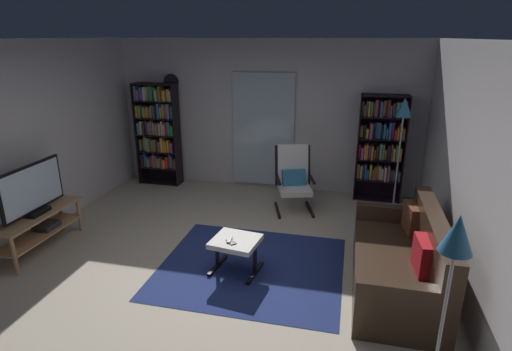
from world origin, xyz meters
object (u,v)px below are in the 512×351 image
Objects in this scene: tv_stand at (40,225)px; television at (32,191)px; ottoman at (236,245)px; tv_remote at (230,240)px; floor_lamp_by_sofa at (454,253)px; floor_lamp_by_shelf at (403,118)px; leather_sofa at (402,263)px; cell_phone at (231,242)px; wall_clock at (171,82)px; lounge_armchair at (294,177)px; bookshelf_near_sofa at (381,144)px; bookshelf_near_tv at (157,131)px.

television is at bearing -83.05° from tv_stand.
ottoman is 0.11m from tv_remote.
floor_lamp_by_sofa is 3.53m from floor_lamp_by_shelf.
leather_sofa is 1.86m from floor_lamp_by_sofa.
television reaches higher than cell_phone.
floor_lamp_by_sofa is 5.41× the size of wall_clock.
cell_phone is at bearing -101.04° from lounge_armchair.
wall_clock reaches higher than floor_lamp_by_sofa.
floor_lamp_by_sofa reaches higher than tv_remote.
wall_clock is at bearing 177.83° from bookshelf_near_sofa.
floor_lamp_by_shelf reaches higher than bookshelf_near_sofa.
floor_lamp_by_shelf reaches higher than tv_stand.
wall_clock is at bearing 118.43° from tv_remote.
ottoman is at bearing -133.23° from floor_lamp_by_shelf.
floor_lamp_by_sofa is at bearing -80.38° from cell_phone.
bookshelf_near_sofa is (4.29, 2.81, 0.15)m from television.
floor_lamp_by_shelf reaches higher than lounge_armchair.
lounge_armchair reaches higher than cell_phone.
lounge_armchair is 2.85m from wall_clock.
leather_sofa is 2.43m from lounge_armchair.
tv_stand is at bearing -155.25° from floor_lamp_by_shelf.
leather_sofa reaches higher than ottoman.
leather_sofa is 1.91m from tv_remote.
bookshelf_near_sofa is at bearing -2.17° from wall_clock.
tv_remote is 0.09× the size of floor_lamp_by_sofa.
wall_clock reaches higher than tv_stand.
ottoman is at bearing -121.67° from bookshelf_near_sofa.
television is 7.26× the size of cell_phone.
leather_sofa is at bearing -86.69° from bookshelf_near_sofa.
bookshelf_near_sofa is 2.75m from leather_sofa.
tv_stand is 0.71× the size of floor_lamp_by_shelf.
lounge_armchair reaches higher than tv_remote.
wall_clock is at bearing 159.65° from lounge_armchair.
lounge_armchair is 0.56× the size of floor_lamp_by_shelf.
leather_sofa is 2.30m from floor_lamp_by_shelf.
cell_phone reaches higher than ottoman.
wall_clock is (-1.94, 2.94, 1.42)m from tv_remote.
lounge_armchair reaches higher than tv_stand.
bookshelf_near_sofa is 1.72× the size of lounge_armchair.
television is 0.55× the size of bookshelf_near_tv.
floor_lamp_by_sofa is at bearing -37.93° from ottoman.
leather_sofa is 5.00m from wall_clock.
bookshelf_near_tv is at bearing 129.84° from ottoman.
lounge_armchair is at bearing -14.29° from bookshelf_near_tv.
lounge_armchair is (-1.31, -0.74, -0.43)m from bookshelf_near_sofa.
bookshelf_near_tv reaches higher than cell_phone.
bookshelf_near_tv is at bearing 147.60° from leather_sofa.
television is 7.06× the size of tv_remote.
tv_stand is 1.26× the size of lounge_armchair.
leather_sofa is 1.89m from cell_phone.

